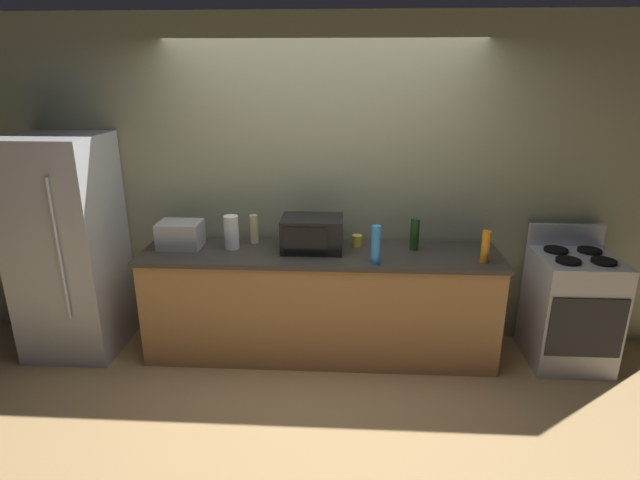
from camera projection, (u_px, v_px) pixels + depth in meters
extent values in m
plane|color=tan|center=(317.00, 379.00, 3.94)|extent=(8.00, 8.00, 0.00)
cube|color=gray|center=(323.00, 185.00, 4.28)|extent=(6.40, 0.10, 2.70)
cube|color=#B27F4C|center=(320.00, 306.00, 4.18)|extent=(2.80, 0.60, 0.86)
cube|color=#38332D|center=(320.00, 254.00, 4.04)|extent=(2.84, 0.64, 0.04)
cube|color=#B7BABF|center=(69.00, 247.00, 4.14)|extent=(0.72, 0.70, 1.80)
cylinder|color=silver|center=(59.00, 251.00, 3.75)|extent=(0.02, 0.02, 1.10)
cube|color=#B7BABF|center=(570.00, 310.00, 4.07)|extent=(0.60, 0.60, 0.90)
cube|color=black|center=(587.00, 328.00, 3.78)|extent=(0.55, 0.02, 0.48)
cube|color=#B7BABF|center=(566.00, 235.00, 4.16)|extent=(0.60, 0.04, 0.18)
cylinder|color=black|center=(568.00, 261.00, 3.81)|extent=(0.18, 0.18, 0.02)
cylinder|color=black|center=(604.00, 261.00, 3.80)|extent=(0.18, 0.18, 0.02)
cylinder|color=black|center=(556.00, 250.00, 4.04)|extent=(0.18, 0.18, 0.02)
cylinder|color=black|center=(590.00, 251.00, 4.03)|extent=(0.18, 0.18, 0.02)
cube|color=black|center=(312.00, 234.00, 4.04)|extent=(0.48, 0.34, 0.27)
cube|color=black|center=(305.00, 241.00, 3.88)|extent=(0.34, 0.01, 0.21)
cube|color=#B7BABF|center=(181.00, 235.00, 4.12)|extent=(0.34, 0.26, 0.21)
cylinder|color=white|center=(231.00, 232.00, 4.08)|extent=(0.12, 0.12, 0.27)
cylinder|color=beige|center=(254.00, 229.00, 4.21)|extent=(0.07, 0.07, 0.24)
cylinder|color=#1E3F19|center=(415.00, 234.00, 4.05)|extent=(0.07, 0.07, 0.26)
cylinder|color=#338CE5|center=(376.00, 245.00, 3.76)|extent=(0.07, 0.07, 0.29)
cylinder|color=orange|center=(485.00, 246.00, 3.79)|extent=(0.06, 0.06, 0.24)
cylinder|color=yellow|center=(357.00, 241.00, 4.16)|extent=(0.08, 0.08, 0.09)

